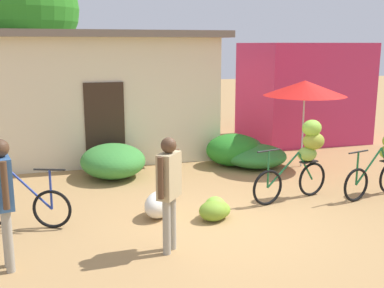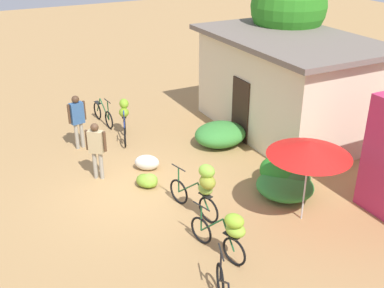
{
  "view_description": "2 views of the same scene",
  "coord_description": "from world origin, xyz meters",
  "px_view_note": "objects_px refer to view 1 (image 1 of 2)",
  "views": [
    {
      "loc": [
        -2.48,
        -6.67,
        2.85
      ],
      "look_at": [
        -0.29,
        1.0,
        1.14
      ],
      "focal_mm": 43.84,
      "sensor_mm": 36.0,
      "label": 1
    },
    {
      "loc": [
        10.03,
        -3.58,
        6.42
      ],
      "look_at": [
        0.04,
        1.57,
        1.03
      ],
      "focal_mm": 43.92,
      "sensor_mm": 36.0,
      "label": 2
    }
  ],
  "objects_px": {
    "shop_pink": "(302,92)",
    "person_bystander": "(3,191)",
    "tree_behind_building": "(29,10)",
    "person_vendor": "(169,183)",
    "bicycle_near_pile": "(5,184)",
    "banana_pile_on_ground": "(215,209)",
    "building_low": "(97,93)",
    "bicycle_center_loaded": "(305,152)",
    "produce_sack": "(159,204)",
    "market_umbrella": "(305,88)"
  },
  "relations": [
    {
      "from": "building_low",
      "to": "tree_behind_building",
      "type": "height_order",
      "value": "tree_behind_building"
    },
    {
      "from": "market_umbrella",
      "to": "person_vendor",
      "type": "bearing_deg",
      "value": -137.83
    },
    {
      "from": "person_bystander",
      "to": "tree_behind_building",
      "type": "bearing_deg",
      "value": 89.22
    },
    {
      "from": "shop_pink",
      "to": "bicycle_near_pile",
      "type": "distance_m",
      "value": 9.49
    },
    {
      "from": "building_low",
      "to": "person_vendor",
      "type": "xyz_separation_m",
      "value": [
        0.4,
        -6.53,
        -0.6
      ]
    },
    {
      "from": "bicycle_center_loaded",
      "to": "produce_sack",
      "type": "height_order",
      "value": "bicycle_center_loaded"
    },
    {
      "from": "building_low",
      "to": "produce_sack",
      "type": "relative_size",
      "value": 8.77
    },
    {
      "from": "produce_sack",
      "to": "person_vendor",
      "type": "height_order",
      "value": "person_vendor"
    },
    {
      "from": "banana_pile_on_ground",
      "to": "person_vendor",
      "type": "relative_size",
      "value": 0.39
    },
    {
      "from": "shop_pink",
      "to": "person_vendor",
      "type": "distance_m",
      "value": 8.81
    },
    {
      "from": "bicycle_near_pile",
      "to": "person_vendor",
      "type": "height_order",
      "value": "person_vendor"
    },
    {
      "from": "building_low",
      "to": "market_umbrella",
      "type": "relative_size",
      "value": 3.02
    },
    {
      "from": "building_low",
      "to": "banana_pile_on_ground",
      "type": "bearing_deg",
      "value": -75.64
    },
    {
      "from": "bicycle_center_loaded",
      "to": "banana_pile_on_ground",
      "type": "bearing_deg",
      "value": -163.31
    },
    {
      "from": "tree_behind_building",
      "to": "person_vendor",
      "type": "xyz_separation_m",
      "value": [
        2.0,
        -7.62,
        -2.72
      ]
    },
    {
      "from": "tree_behind_building",
      "to": "person_bystander",
      "type": "xyz_separation_m",
      "value": [
        -0.1,
        -7.57,
        -2.66
      ]
    },
    {
      "from": "shop_pink",
      "to": "market_umbrella",
      "type": "bearing_deg",
      "value": -118.05
    },
    {
      "from": "banana_pile_on_ground",
      "to": "tree_behind_building",
      "type": "bearing_deg",
      "value": 114.58
    },
    {
      "from": "tree_behind_building",
      "to": "person_bystander",
      "type": "bearing_deg",
      "value": -90.78
    },
    {
      "from": "shop_pink",
      "to": "produce_sack",
      "type": "height_order",
      "value": "shop_pink"
    },
    {
      "from": "bicycle_near_pile",
      "to": "person_vendor",
      "type": "distance_m",
      "value": 2.78
    },
    {
      "from": "bicycle_center_loaded",
      "to": "bicycle_near_pile",
      "type": "bearing_deg",
      "value": -179.76
    },
    {
      "from": "market_umbrella",
      "to": "bicycle_near_pile",
      "type": "relative_size",
      "value": 1.32
    },
    {
      "from": "building_low",
      "to": "shop_pink",
      "type": "height_order",
      "value": "building_low"
    },
    {
      "from": "person_vendor",
      "to": "building_low",
      "type": "bearing_deg",
      "value": 93.47
    },
    {
      "from": "shop_pink",
      "to": "person_bystander",
      "type": "bearing_deg",
      "value": -139.46
    },
    {
      "from": "shop_pink",
      "to": "person_vendor",
      "type": "xyz_separation_m",
      "value": [
        -5.69,
        -6.72,
        -0.44
      ]
    },
    {
      "from": "bicycle_center_loaded",
      "to": "produce_sack",
      "type": "distance_m",
      "value": 2.92
    },
    {
      "from": "bicycle_near_pile",
      "to": "person_bystander",
      "type": "relative_size",
      "value": 0.9
    },
    {
      "from": "shop_pink",
      "to": "banana_pile_on_ground",
      "type": "distance_m",
      "value": 7.48
    },
    {
      "from": "produce_sack",
      "to": "person_bystander",
      "type": "bearing_deg",
      "value": -149.8
    },
    {
      "from": "building_low",
      "to": "banana_pile_on_ground",
      "type": "height_order",
      "value": "building_low"
    },
    {
      "from": "shop_pink",
      "to": "tree_behind_building",
      "type": "distance_m",
      "value": 8.07
    },
    {
      "from": "shop_pink",
      "to": "market_umbrella",
      "type": "distance_m",
      "value": 3.46
    },
    {
      "from": "market_umbrella",
      "to": "bicycle_near_pile",
      "type": "height_order",
      "value": "market_umbrella"
    },
    {
      "from": "building_low",
      "to": "tree_behind_building",
      "type": "xyz_separation_m",
      "value": [
        -1.61,
        1.09,
        2.12
      ]
    },
    {
      "from": "person_vendor",
      "to": "banana_pile_on_ground",
      "type": "bearing_deg",
      "value": 45.15
    },
    {
      "from": "bicycle_center_loaded",
      "to": "person_bystander",
      "type": "relative_size",
      "value": 0.99
    },
    {
      "from": "market_umbrella",
      "to": "bicycle_near_pile",
      "type": "bearing_deg",
      "value": -161.65
    },
    {
      "from": "bicycle_near_pile",
      "to": "produce_sack",
      "type": "distance_m",
      "value": 2.47
    },
    {
      "from": "tree_behind_building",
      "to": "person_vendor",
      "type": "relative_size",
      "value": 3.11
    },
    {
      "from": "banana_pile_on_ground",
      "to": "person_bystander",
      "type": "bearing_deg",
      "value": -162.78
    },
    {
      "from": "shop_pink",
      "to": "person_vendor",
      "type": "relative_size",
      "value": 1.96
    },
    {
      "from": "bicycle_center_loaded",
      "to": "person_bystander",
      "type": "height_order",
      "value": "person_bystander"
    },
    {
      "from": "bicycle_near_pile",
      "to": "produce_sack",
      "type": "bearing_deg",
      "value": -5.34
    },
    {
      "from": "building_low",
      "to": "banana_pile_on_ground",
      "type": "relative_size",
      "value": 9.77
    },
    {
      "from": "banana_pile_on_ground",
      "to": "produce_sack",
      "type": "distance_m",
      "value": 0.94
    },
    {
      "from": "building_low",
      "to": "person_bystander",
      "type": "height_order",
      "value": "building_low"
    },
    {
      "from": "bicycle_center_loaded",
      "to": "person_bystander",
      "type": "distance_m",
      "value": 5.32
    },
    {
      "from": "bicycle_center_loaded",
      "to": "produce_sack",
      "type": "bearing_deg",
      "value": -175.02
    }
  ]
}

